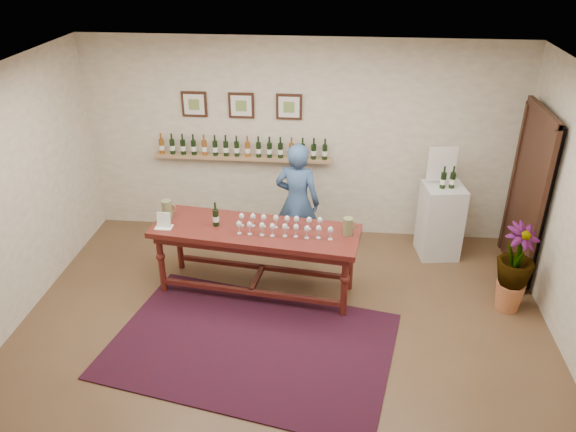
# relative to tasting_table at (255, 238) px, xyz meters

# --- Properties ---
(ground) EXTENTS (6.00, 6.00, 0.00)m
(ground) POSITION_rel_tasting_table_xyz_m (0.40, -0.88, -0.74)
(ground) COLOR brown
(ground) RESTS_ON ground
(room_shell) EXTENTS (6.00, 6.00, 6.00)m
(room_shell) POSITION_rel_tasting_table_xyz_m (2.51, 0.98, 0.38)
(room_shell) COLOR beige
(room_shell) RESTS_ON ground
(rug) EXTENTS (3.31, 2.53, 0.02)m
(rug) POSITION_rel_tasting_table_xyz_m (0.09, -1.04, -0.73)
(rug) COLOR #4A0D0D
(rug) RESTS_ON ground
(tasting_table) EXTENTS (2.53, 1.07, 0.87)m
(tasting_table) POSITION_rel_tasting_table_xyz_m (0.00, 0.00, 0.00)
(tasting_table) COLOR #461411
(tasting_table) RESTS_ON ground
(table_glasses) EXTENTS (1.23, 0.30, 0.17)m
(table_glasses) POSITION_rel_tasting_table_xyz_m (0.29, -0.05, 0.22)
(table_glasses) COLOR silver
(table_glasses) RESTS_ON tasting_table
(table_bottles) EXTENTS (0.28, 0.19, 0.28)m
(table_bottles) POSITION_rel_tasting_table_xyz_m (-0.47, 0.07, 0.27)
(table_bottles) COLOR black
(table_bottles) RESTS_ON tasting_table
(pitcher_left) EXTENTS (0.16, 0.16, 0.23)m
(pitcher_left) POSITION_rel_tasting_table_xyz_m (-1.11, 0.18, 0.24)
(pitcher_left) COLOR olive
(pitcher_left) RESTS_ON tasting_table
(pitcher_right) EXTENTS (0.16, 0.16, 0.21)m
(pitcher_right) POSITION_rel_tasting_table_xyz_m (1.09, -0.03, 0.24)
(pitcher_right) COLOR olive
(pitcher_right) RESTS_ON tasting_table
(menu_card) EXTENTS (0.20, 0.15, 0.18)m
(menu_card) POSITION_rel_tasting_table_xyz_m (-1.08, -0.06, 0.22)
(menu_card) COLOR silver
(menu_card) RESTS_ON tasting_table
(display_pedestal) EXTENTS (0.58, 0.58, 1.02)m
(display_pedestal) POSITION_rel_tasting_table_xyz_m (2.34, 1.11, -0.23)
(display_pedestal) COLOR silver
(display_pedestal) RESTS_ON ground
(pedestal_bottles) EXTENTS (0.32, 0.13, 0.31)m
(pedestal_bottles) POSITION_rel_tasting_table_xyz_m (2.36, 1.07, 0.43)
(pedestal_bottles) COLOR black
(pedestal_bottles) RESTS_ON display_pedestal
(info_sign) EXTENTS (0.38, 0.07, 0.52)m
(info_sign) POSITION_rel_tasting_table_xyz_m (2.29, 1.23, 0.54)
(info_sign) COLOR silver
(info_sign) RESTS_ON display_pedestal
(potted_plant) EXTENTS (0.68, 0.68, 0.95)m
(potted_plant) POSITION_rel_tasting_table_xyz_m (3.01, -0.08, -0.18)
(potted_plant) COLOR #AE623A
(potted_plant) RESTS_ON ground
(person) EXTENTS (0.66, 0.50, 1.64)m
(person) POSITION_rel_tasting_table_xyz_m (0.43, 0.86, 0.08)
(person) COLOR #35527D
(person) RESTS_ON ground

